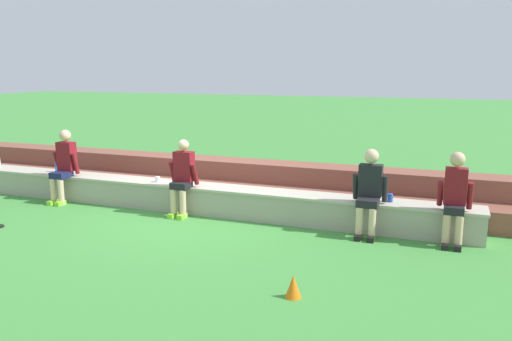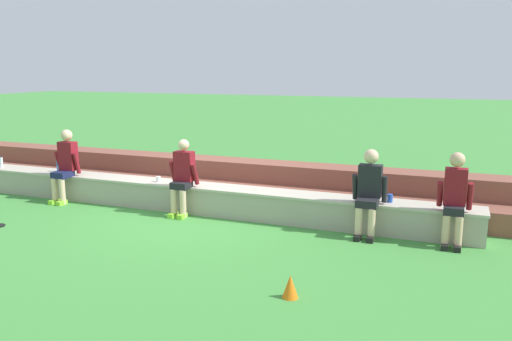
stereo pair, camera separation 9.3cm
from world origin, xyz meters
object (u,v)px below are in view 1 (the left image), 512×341
Objects in this scene: person_center at (369,190)px; water_bottle_mid_left at (57,166)px; plastic_cup_right_end at (390,198)px; person_left_of_center at (182,176)px; person_right_of_center at (455,196)px; sports_cone at (293,286)px; person_far_left at (64,164)px; plastic_cup_middle at (158,179)px.

person_center reaches higher than water_bottle_mid_left.
plastic_cup_right_end is (6.64, -0.05, -0.05)m from water_bottle_mid_left.
person_left_of_center is 4.50m from person_right_of_center.
person_right_of_center is (4.50, 0.01, 0.03)m from person_left_of_center.
person_center is 5.00× the size of sports_cone.
plastic_cup_middle is (1.97, 0.22, -0.20)m from person_far_left.
person_far_left reaches higher than water_bottle_mid_left.
person_right_of_center is 10.76× the size of plastic_cup_right_end.
person_center is 13.32× the size of plastic_cup_middle.
person_right_of_center reaches higher than person_left_of_center.
person_left_of_center is 5.59× the size of water_bottle_mid_left.
plastic_cup_right_end is at bearing 4.57° from person_left_of_center.
plastic_cup_middle is at bearing 177.45° from person_right_of_center.
sports_cone is (-1.69, -2.55, -0.61)m from person_right_of_center.
person_far_left is 6.04m from sports_cone.
person_left_of_center is 13.27× the size of plastic_cup_middle.
person_far_left reaches higher than person_left_of_center.
person_right_of_center is at bearing 0.10° from person_left_of_center.
water_bottle_mid_left is 1.87× the size of plastic_cup_right_end.
water_bottle_mid_left is at bearing 177.76° from plastic_cup_middle.
water_bottle_mid_left reaches higher than sports_cone.
person_far_left is at bearing 179.51° from person_left_of_center.
person_far_left is 2.62m from person_left_of_center.
plastic_cup_middle is at bearing 159.97° from person_left_of_center.
sports_cone is (3.46, -2.78, -0.42)m from plastic_cup_middle.
plastic_cup_right_end is (-0.94, 0.28, -0.17)m from person_right_of_center.
person_far_left is 1.04× the size of person_center.
person_center is 0.43m from plastic_cup_right_end.
person_left_of_center is at bearing -175.43° from plastic_cup_right_end.
plastic_cup_middle is (2.43, -0.10, -0.06)m from water_bottle_mid_left.
plastic_cup_middle is (-4.21, -0.05, -0.01)m from plastic_cup_right_end.
water_bottle_mid_left is at bearing 173.83° from person_left_of_center.
person_far_left is 13.84× the size of plastic_cup_middle.
plastic_cup_right_end is at bearing 163.67° from person_right_of_center.
plastic_cup_right_end is 2.96m from sports_cone.
person_right_of_center is 13.63× the size of plastic_cup_middle.
sports_cone is (-0.75, -2.83, -0.43)m from plastic_cup_right_end.
water_bottle_mid_left is at bearing 179.58° from plastic_cup_right_end.
water_bottle_mid_left is 0.89× the size of sports_cone.
person_left_of_center is 0.97× the size of person_right_of_center.
person_left_of_center is 1.00× the size of person_center.
plastic_cup_middle is at bearing 141.24° from sports_cone.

